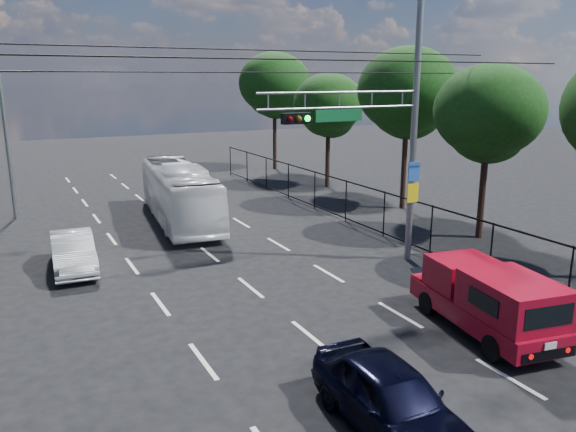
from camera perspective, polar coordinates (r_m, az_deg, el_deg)
ground at (r=12.48m, az=11.84°, el=-19.01°), size 120.00×120.00×0.00m
lane_markings at (r=23.99m, az=-9.57°, el=-2.56°), size 6.12×38.00×0.01m
signal_mast at (r=20.12m, az=10.05°, el=9.47°), size 6.43×0.39×9.50m
streetlight_left at (r=30.13m, az=-26.37°, el=7.17°), size 2.09×0.22×7.08m
utility_wires at (r=18.17m, az=-5.31°, el=15.45°), size 22.00×5.04×0.74m
fence_right at (r=25.45m, az=8.15°, el=0.83°), size 0.06×34.03×2.00m
tree_right_b at (r=24.87m, az=19.68°, el=9.26°), size 4.50×4.50×7.31m
tree_right_c at (r=29.65m, az=12.04°, el=11.68°), size 5.10×5.10×8.29m
tree_right_d at (r=35.18m, az=4.14°, el=10.81°), size 4.32×4.32×7.02m
tree_right_e at (r=42.27m, az=-1.37°, el=12.82°), size 5.28×5.28×8.58m
red_pickup at (r=16.06m, az=19.62°, el=-7.87°), size 2.56×5.18×1.85m
navy_hatchback at (r=11.52m, az=10.46°, el=-17.83°), size 1.84×4.21×1.41m
white_bus at (r=27.24m, az=-10.99°, el=2.29°), size 3.36×9.97×2.72m
white_van at (r=21.49m, az=-21.00°, el=-3.42°), size 1.63×4.12×1.33m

